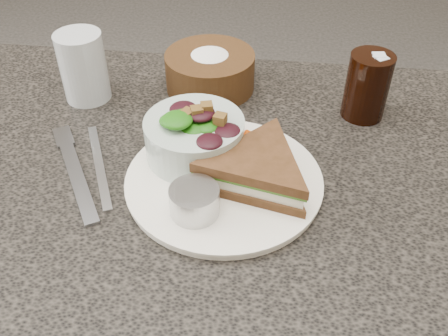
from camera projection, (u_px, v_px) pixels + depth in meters
dining_table at (209, 323)px, 0.95m from camera, size 1.00×0.70×0.75m
dinner_plate at (224, 181)px, 0.69m from camera, size 0.27×0.27×0.01m
sandwich at (257, 170)px, 0.66m from camera, size 0.22×0.22×0.05m
salad_bowl at (194, 132)px, 0.70m from camera, size 0.17×0.17×0.08m
dressing_ramekin at (194, 201)px, 0.63m from camera, size 0.08×0.08×0.04m
orange_wedge at (247, 136)px, 0.74m from camera, size 0.08×0.08×0.02m
fork at (77, 176)px, 0.70m from camera, size 0.12×0.18×0.01m
knife at (99, 165)px, 0.72m from camera, size 0.09×0.18×0.00m
bread_basket at (210, 65)px, 0.86m from camera, size 0.16×0.16×0.09m
cola_glass at (368, 83)px, 0.78m from camera, size 0.09×0.09×0.12m
water_glass at (83, 67)px, 0.83m from camera, size 0.09×0.09×0.12m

